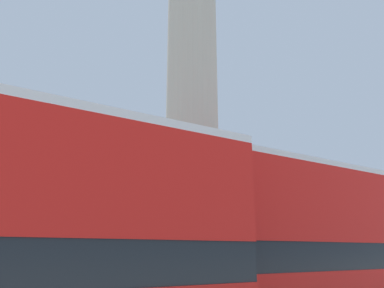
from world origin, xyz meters
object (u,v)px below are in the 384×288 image
monument_column (192,72)px  street_lamp (252,240)px  equestrian_statue (285,262)px  bus_b (356,254)px

monument_column → street_lamp: size_ratio=4.41×
street_lamp → equestrian_statue: bearing=37.1°
monument_column → street_lamp: bearing=-83.3°
monument_column → bus_b: monument_column is taller
street_lamp → bus_b: bearing=-73.9°
monument_column → bus_b: (1.17, -5.69, -7.24)m
monument_column → street_lamp: 7.38m
monument_column → street_lamp: monument_column is taller
monument_column → bus_b: bearing=-78.4°
monument_column → equestrian_statue: size_ratio=3.63×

